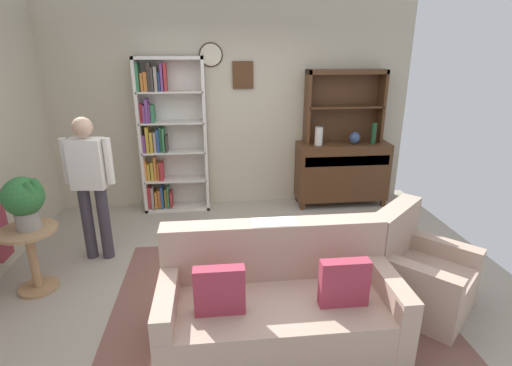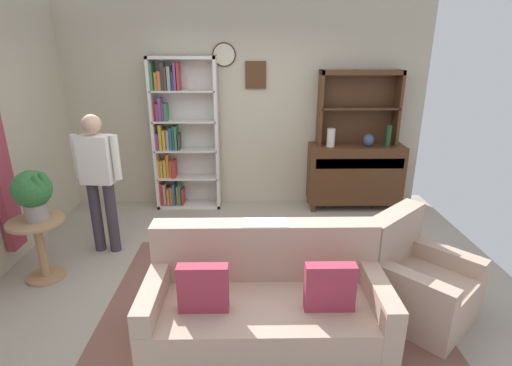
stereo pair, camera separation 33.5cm
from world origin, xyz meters
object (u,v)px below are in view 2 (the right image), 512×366
object	(u,v)px
potted_plant_large	(33,192)
person_reading	(98,175)
couch_floral	(265,306)
vase_tall	(331,138)
sideboard_hutch	(359,97)
armchair_floral	(416,283)
bookshelf	(180,136)
bottle_wine	(388,136)
plant_stand	(40,243)
sideboard	(355,173)
vase_round	(368,140)

from	to	relation	value
potted_plant_large	person_reading	xyz separation A→B (m)	(0.41, 0.56, -0.02)
couch_floral	potted_plant_large	distance (m)	2.43
vase_tall	sideboard_hutch	bearing A→B (deg)	25.89
sideboard_hutch	person_reading	distance (m)	3.47
armchair_floral	bookshelf	bearing A→B (deg)	133.74
bottle_wine	couch_floral	size ratio (longest dim) A/B	0.16
plant_stand	person_reading	bearing A→B (deg)	52.50
potted_plant_large	person_reading	size ratio (longest dim) A/B	0.32
sideboard_hutch	bottle_wine	distance (m)	0.66
sideboard	couch_floral	distance (m)	3.07
bookshelf	vase_round	xyz separation A→B (m)	(2.59, -0.15, -0.04)
potted_plant_large	person_reading	bearing A→B (deg)	53.74
armchair_floral	vase_tall	bearing A→B (deg)	97.82
potted_plant_large	sideboard_hutch	bearing A→B (deg)	28.36
plant_stand	potted_plant_large	distance (m)	0.53
bottle_wine	vase_round	bearing A→B (deg)	175.05
bookshelf	plant_stand	size ratio (longest dim) A/B	3.30
potted_plant_large	bottle_wine	bearing A→B (deg)	23.54
sideboard_hutch	plant_stand	world-z (taller)	sideboard_hutch
sideboard	vase_round	bearing A→B (deg)	-27.17
bookshelf	person_reading	world-z (taller)	bookshelf
sideboard	armchair_floral	xyz separation A→B (m)	(-0.07, -2.41, -0.22)
bottle_wine	armchair_floral	world-z (taller)	bottle_wine
sideboard_hutch	potted_plant_large	bearing A→B (deg)	-151.64
sideboard_hutch	vase_round	bearing A→B (deg)	-53.52
vase_round	bottle_wine	size ratio (longest dim) A/B	0.57
sideboard	plant_stand	size ratio (longest dim) A/B	2.04
sideboard_hutch	vase_round	world-z (taller)	sideboard_hutch
vase_round	armchair_floral	size ratio (longest dim) A/B	0.16
couch_floral	person_reading	xyz separation A→B (m)	(-1.75, 1.49, 0.59)
vase_round	sideboard_hutch	bearing A→B (deg)	126.48
person_reading	sideboard	bearing A→B (deg)	21.68
couch_floral	plant_stand	distance (m)	2.38
vase_round	armchair_floral	distance (m)	2.46
armchair_floral	person_reading	xyz separation A→B (m)	(-3.06, 1.17, 0.62)
potted_plant_large	person_reading	distance (m)	0.69
vase_tall	plant_stand	world-z (taller)	vase_tall
sideboard	armchair_floral	world-z (taller)	sideboard
potted_plant_large	sideboard	bearing A→B (deg)	26.97
bookshelf	potted_plant_large	distance (m)	2.17
plant_stand	person_reading	xyz separation A→B (m)	(0.44, 0.57, 0.51)
bottle_wine	armchair_floral	xyz separation A→B (m)	(-0.46, -2.33, -0.78)
sideboard	vase_tall	xyz separation A→B (m)	(-0.39, -0.08, 0.54)
bottle_wine	armchair_floral	bearing A→B (deg)	-101.18
bottle_wine	person_reading	distance (m)	3.71
person_reading	potted_plant_large	bearing A→B (deg)	-126.26
vase_round	sideboard	bearing A→B (deg)	152.83
sideboard	plant_stand	distance (m)	4.00
couch_floral	plant_stand	world-z (taller)	couch_floral
sideboard_hutch	couch_floral	size ratio (longest dim) A/B	0.61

